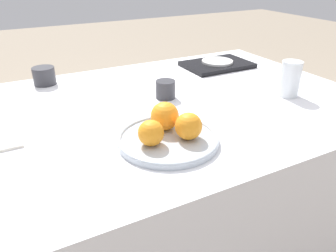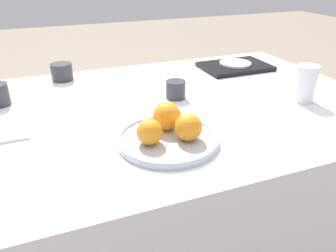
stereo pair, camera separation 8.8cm
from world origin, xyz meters
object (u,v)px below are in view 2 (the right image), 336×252
object	(u,v)px
fruit_platter	(168,139)
cup_1	(62,72)
orange_1	(188,127)
orange_0	(150,132)
napkin	(7,133)
serving_tray	(235,66)
water_glass	(305,84)
side_plate	(235,63)
orange_2	(167,116)
cup_0	(176,90)

from	to	relation	value
fruit_platter	cup_1	bearing A→B (deg)	108.59
orange_1	cup_1	world-z (taller)	orange_1
orange_0	napkin	size ratio (longest dim) A/B	0.58
orange_0	cup_1	world-z (taller)	orange_0
orange_0	serving_tray	xyz separation A→B (m)	(0.59, 0.54, -0.04)
orange_0	cup_1	xyz separation A→B (m)	(-0.16, 0.66, -0.01)
cup_1	orange_0	bearing A→B (deg)	-76.21
orange_1	water_glass	size ratio (longest dim) A/B	0.57
side_plate	fruit_platter	bearing A→B (deg)	-135.60
fruit_platter	napkin	size ratio (longest dim) A/B	2.34
orange_0	orange_2	xyz separation A→B (m)	(0.07, 0.06, 0.01)
orange_0	cup_1	bearing A→B (deg)	103.79
orange_0	side_plate	distance (m)	0.80
orange_0	water_glass	size ratio (longest dim) A/B	0.53
orange_0	napkin	xyz separation A→B (m)	(-0.36, 0.22, -0.04)
orange_0	cup_1	distance (m)	0.68
fruit_platter	water_glass	xyz separation A→B (m)	(0.55, 0.10, 0.05)
fruit_platter	serving_tray	distance (m)	0.75
fruit_platter	cup_0	world-z (taller)	cup_0
fruit_platter	water_glass	world-z (taller)	water_glass
orange_0	water_glass	distance (m)	0.62
water_glass	side_plate	bearing A→B (deg)	92.13
serving_tray	cup_1	world-z (taller)	cup_1
side_plate	cup_0	world-z (taller)	cup_0
side_plate	cup_0	bearing A→B (deg)	-149.31
orange_2	cup_0	distance (m)	0.27
orange_2	fruit_platter	bearing A→B (deg)	-107.99
orange_1	orange_2	bearing A→B (deg)	110.98
orange_2	cup_1	xyz separation A→B (m)	(-0.23, 0.60, -0.02)
orange_1	side_plate	world-z (taller)	orange_1
water_glass	napkin	world-z (taller)	water_glass
orange_1	serving_tray	bearing A→B (deg)	48.53
fruit_platter	side_plate	world-z (taller)	side_plate
orange_1	side_plate	xyz separation A→B (m)	(0.49, 0.55, -0.03)
napkin	orange_0	bearing A→B (deg)	-32.04
side_plate	cup_0	xyz separation A→B (m)	(-0.39, -0.23, 0.01)
napkin	fruit_platter	bearing A→B (deg)	-27.15
water_glass	serving_tray	xyz separation A→B (m)	(-0.02, 0.42, -0.05)
fruit_platter	cup_0	size ratio (longest dim) A/B	3.94
serving_tray	side_plate	bearing A→B (deg)	0.00
orange_1	cup_1	bearing A→B (deg)	111.42
orange_2	orange_1	bearing A→B (deg)	-69.02
orange_1	orange_0	bearing A→B (deg)	171.00
orange_1	water_glass	distance (m)	0.52
orange_0	serving_tray	size ratio (longest dim) A/B	0.23
orange_1	napkin	size ratio (longest dim) A/B	0.62
serving_tray	napkin	size ratio (longest dim) A/B	2.55
serving_tray	cup_0	distance (m)	0.46
orange_0	napkin	bearing A→B (deg)	147.96
water_glass	cup_1	xyz separation A→B (m)	(-0.77, 0.55, -0.03)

